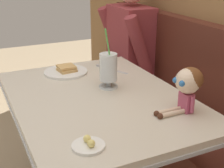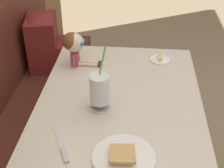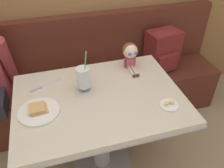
% 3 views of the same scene
% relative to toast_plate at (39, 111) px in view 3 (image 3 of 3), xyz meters
% --- Properties ---
extents(booth_bench, '(2.60, 0.48, 1.00)m').
position_rel_toast_plate_xyz_m(booth_bench, '(0.39, 0.67, -0.42)').
color(booth_bench, '#512319').
rests_on(booth_bench, ground).
extents(diner_table, '(1.11, 0.81, 0.74)m').
position_rel_toast_plate_xyz_m(diner_table, '(0.39, 0.04, -0.21)').
color(diner_table, beige).
rests_on(diner_table, ground).
extents(toast_plate, '(0.25, 0.25, 0.04)m').
position_rel_toast_plate_xyz_m(toast_plate, '(0.00, 0.00, 0.00)').
color(toast_plate, white).
rests_on(toast_plate, diner_table).
extents(milkshake_glass, '(0.10, 0.10, 0.31)m').
position_rel_toast_plate_xyz_m(milkshake_glass, '(0.31, 0.13, 0.09)').
color(milkshake_glass, silver).
rests_on(milkshake_glass, diner_table).
extents(butter_saucer, '(0.12, 0.12, 0.04)m').
position_rel_toast_plate_xyz_m(butter_saucer, '(0.79, -0.17, -0.00)').
color(butter_saucer, white).
rests_on(butter_saucer, diner_table).
extents(butter_knife, '(0.22, 0.12, 0.01)m').
position_rel_toast_plate_xyz_m(butter_knife, '(0.02, 0.25, -0.01)').
color(butter_knife, silver).
rests_on(butter_knife, diner_table).
extents(seated_doll, '(0.11, 0.22, 0.20)m').
position_rel_toast_plate_xyz_m(seated_doll, '(0.70, 0.32, 0.12)').
color(seated_doll, '#B74C6B').
rests_on(seated_doll, diner_table).
extents(backpack, '(0.33, 0.29, 0.41)m').
position_rel_toast_plate_xyz_m(backpack, '(1.15, 0.64, -0.09)').
color(backpack, maroon).
rests_on(backpack, booth_bench).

